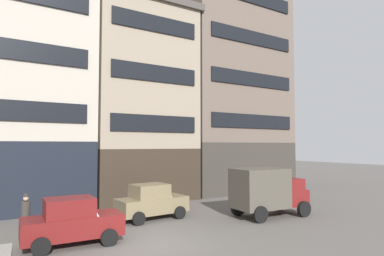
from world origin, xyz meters
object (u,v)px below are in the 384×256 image
delivery_truck_far (268,190)px  pedestrian_officer (26,213)px  sedan_light (151,202)px  sedan_dark (72,221)px

delivery_truck_far → pedestrian_officer: (-11.60, 2.74, -0.44)m
sedan_light → pedestrian_officer: 5.95m
delivery_truck_far → sedan_dark: bearing=177.9°
pedestrian_officer → delivery_truck_far: bearing=-13.3°
pedestrian_officer → sedan_dark: bearing=-59.2°
sedan_light → delivery_truck_far: bearing=-26.6°
delivery_truck_far → pedestrian_officer: 11.93m
sedan_dark → pedestrian_officer: size_ratio=2.10×
sedan_dark → sedan_light: (4.54, 2.46, 0.00)m
delivery_truck_far → sedan_dark: delivery_truck_far is taller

